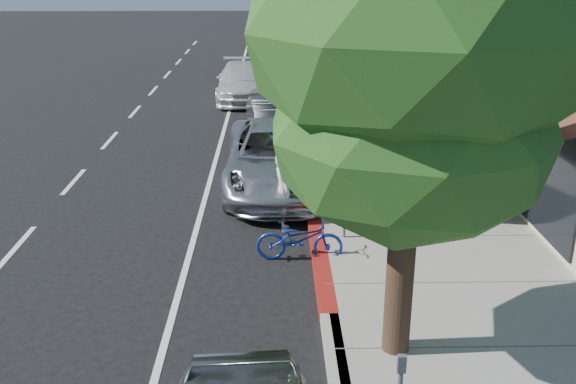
{
  "coord_description": "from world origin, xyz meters",
  "views": [
    {
      "loc": [
        -0.87,
        -10.1,
        5.67
      ],
      "look_at": [
        -0.62,
        1.48,
        1.35
      ],
      "focal_mm": 40.0,
      "sensor_mm": 36.0,
      "label": 1
    }
  ],
  "objects_px": {
    "cyclist": "(283,190)",
    "dark_sedan": "(278,125)",
    "street_tree_0": "(416,37)",
    "pedestrian": "(359,106)",
    "bicycle": "(300,239)",
    "silver_suv": "(279,157)",
    "white_pickup": "(242,82)",
    "dark_suv_far": "(269,53)",
    "street_tree_2": "(332,3)"
  },
  "relations": [
    {
      "from": "cyclist",
      "to": "dark_sedan",
      "type": "relative_size",
      "value": 0.36
    },
    {
      "from": "street_tree_0",
      "to": "dark_sedan",
      "type": "xyz_separation_m",
      "value": [
        -1.66,
        11.0,
        -3.94
      ]
    },
    {
      "from": "pedestrian",
      "to": "bicycle",
      "type": "bearing_deg",
      "value": 43.71
    },
    {
      "from": "silver_suv",
      "to": "white_pickup",
      "type": "height_order",
      "value": "silver_suv"
    },
    {
      "from": "bicycle",
      "to": "silver_suv",
      "type": "height_order",
      "value": "silver_suv"
    },
    {
      "from": "white_pickup",
      "to": "dark_sedan",
      "type": "bearing_deg",
      "value": -80.4
    },
    {
      "from": "silver_suv",
      "to": "dark_suv_far",
      "type": "distance_m",
      "value": 17.59
    },
    {
      "from": "bicycle",
      "to": "silver_suv",
      "type": "distance_m",
      "value": 4.25
    },
    {
      "from": "street_tree_0",
      "to": "cyclist",
      "type": "xyz_separation_m",
      "value": [
        -1.6,
        5.0,
        -3.86
      ]
    },
    {
      "from": "street_tree_0",
      "to": "pedestrian",
      "type": "relative_size",
      "value": 4.46
    },
    {
      "from": "cyclist",
      "to": "silver_suv",
      "type": "distance_m",
      "value": 2.5
    },
    {
      "from": "street_tree_0",
      "to": "dark_sedan",
      "type": "distance_m",
      "value": 11.8
    },
    {
      "from": "silver_suv",
      "to": "dark_sedan",
      "type": "height_order",
      "value": "silver_suv"
    },
    {
      "from": "dark_suv_far",
      "to": "street_tree_0",
      "type": "bearing_deg",
      "value": -81.23
    },
    {
      "from": "dark_suv_far",
      "to": "pedestrian",
      "type": "xyz_separation_m",
      "value": [
        3.03,
        -12.68,
        0.09
      ]
    },
    {
      "from": "street_tree_2",
      "to": "cyclist",
      "type": "bearing_deg",
      "value": -102.88
    },
    {
      "from": "silver_suv",
      "to": "dark_sedan",
      "type": "bearing_deg",
      "value": 89.28
    },
    {
      "from": "street_tree_0",
      "to": "pedestrian",
      "type": "bearing_deg",
      "value": 85.36
    },
    {
      "from": "cyclist",
      "to": "dark_suv_far",
      "type": "distance_m",
      "value": 20.09
    },
    {
      "from": "street_tree_0",
      "to": "bicycle",
      "type": "relative_size",
      "value": 4.45
    },
    {
      "from": "bicycle",
      "to": "street_tree_2",
      "type": "bearing_deg",
      "value": -5.62
    },
    {
      "from": "bicycle",
      "to": "cyclist",
      "type": "bearing_deg",
      "value": 12.74
    },
    {
      "from": "cyclist",
      "to": "dark_suv_far",
      "type": "height_order",
      "value": "dark_suv_far"
    },
    {
      "from": "silver_suv",
      "to": "dark_suv_far",
      "type": "height_order",
      "value": "dark_suv_far"
    },
    {
      "from": "street_tree_0",
      "to": "silver_suv",
      "type": "xyz_separation_m",
      "value": [
        -1.68,
        7.5,
        -3.88
      ]
    },
    {
      "from": "street_tree_2",
      "to": "dark_suv_far",
      "type": "bearing_deg",
      "value": 98.78
    },
    {
      "from": "street_tree_0",
      "to": "dark_sedan",
      "type": "height_order",
      "value": "street_tree_0"
    },
    {
      "from": "cyclist",
      "to": "white_pickup",
      "type": "distance_m",
      "value": 13.3
    },
    {
      "from": "cyclist",
      "to": "pedestrian",
      "type": "xyz_separation_m",
      "value": [
        2.61,
        7.4,
        0.17
      ]
    },
    {
      "from": "street_tree_2",
      "to": "cyclist",
      "type": "relative_size",
      "value": 4.11
    },
    {
      "from": "bicycle",
      "to": "silver_suv",
      "type": "relative_size",
      "value": 0.29
    },
    {
      "from": "cyclist",
      "to": "silver_suv",
      "type": "bearing_deg",
      "value": -15.01
    },
    {
      "from": "pedestrian",
      "to": "dark_sedan",
      "type": "bearing_deg",
      "value": -4.35
    },
    {
      "from": "bicycle",
      "to": "white_pickup",
      "type": "distance_m",
      "value": 15.05
    },
    {
      "from": "bicycle",
      "to": "dark_suv_far",
      "type": "relative_size",
      "value": 0.32
    },
    {
      "from": "white_pickup",
      "to": "pedestrian",
      "type": "distance_m",
      "value": 7.12
    },
    {
      "from": "bicycle",
      "to": "street_tree_0",
      "type": "bearing_deg",
      "value": -155.51
    },
    {
      "from": "dark_sedan",
      "to": "dark_suv_far",
      "type": "relative_size",
      "value": 0.86
    },
    {
      "from": "street_tree_2",
      "to": "dark_sedan",
      "type": "bearing_deg",
      "value": -148.91
    },
    {
      "from": "white_pickup",
      "to": "street_tree_0",
      "type": "bearing_deg",
      "value": -82.04
    },
    {
      "from": "dark_sedan",
      "to": "cyclist",
      "type": "bearing_deg",
      "value": -96.73
    },
    {
      "from": "silver_suv",
      "to": "pedestrian",
      "type": "bearing_deg",
      "value": 60.89
    },
    {
      "from": "dark_sedan",
      "to": "white_pickup",
      "type": "distance_m",
      "value": 7.36
    },
    {
      "from": "dark_suv_far",
      "to": "pedestrian",
      "type": "relative_size",
      "value": 3.15
    },
    {
      "from": "white_pickup",
      "to": "pedestrian",
      "type": "xyz_separation_m",
      "value": [
        4.11,
        -5.81,
        0.28
      ]
    },
    {
      "from": "street_tree_0",
      "to": "bicycle",
      "type": "bearing_deg",
      "value": 111.63
    },
    {
      "from": "cyclist",
      "to": "dark_sedan",
      "type": "xyz_separation_m",
      "value": [
        -0.06,
        6.0,
        -0.08
      ]
    },
    {
      "from": "street_tree_0",
      "to": "silver_suv",
      "type": "relative_size",
      "value": 1.3
    },
    {
      "from": "white_pickup",
      "to": "dark_suv_far",
      "type": "relative_size",
      "value": 0.93
    },
    {
      "from": "dark_sedan",
      "to": "street_tree_2",
      "type": "bearing_deg",
      "value": 23.81
    }
  ]
}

